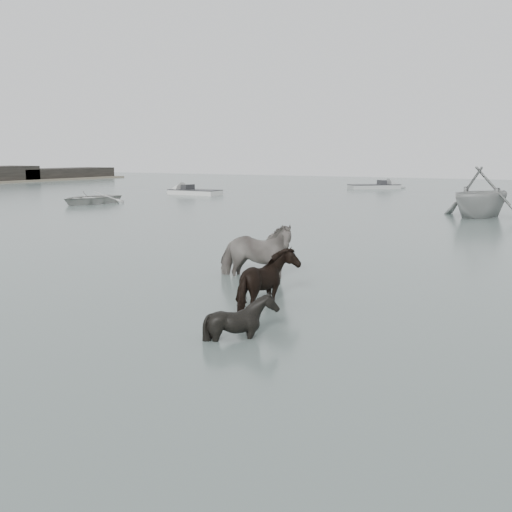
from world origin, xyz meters
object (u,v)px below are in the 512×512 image
Objects in this scene: pony_pinto at (255,243)px; pony_dark at (270,272)px; rowboat_lead at (90,197)px; pony_black at (241,305)px.

pony_pinto reaches higher than pony_dark.
pony_pinto is 1.48× the size of pony_dark.
pony_dark reaches higher than rowboat_lead.
pony_black is at bearing 174.43° from pony_dark.
pony_dark is 28.75m from rowboat_lead.
pony_black is 30.74m from rowboat_lead.
pony_pinto reaches higher than rowboat_lead.
pony_black is (2.38, -4.65, -0.31)m from pony_pinto.
pony_pinto is 2.92m from pony_dark.
pony_pinto is at bearing -35.48° from rowboat_lead.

